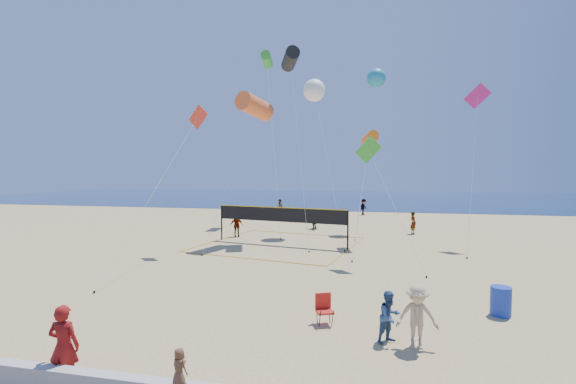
% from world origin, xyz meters
% --- Properties ---
extents(ground, '(120.00, 120.00, 0.00)m').
position_xyz_m(ground, '(0.00, 0.00, 0.00)').
color(ground, tan).
rests_on(ground, ground).
extents(ocean, '(140.00, 50.00, 0.03)m').
position_xyz_m(ocean, '(0.00, 62.00, 0.01)').
color(ocean, '#112052').
rests_on(ocean, ground).
extents(woman, '(0.75, 0.56, 1.87)m').
position_xyz_m(woman, '(-3.38, -2.70, 0.93)').
color(woman, maroon).
rests_on(woman, ground).
extents(toddler, '(0.43, 0.35, 0.75)m').
position_xyz_m(toddler, '(-0.39, -3.07, 0.97)').
color(toddler, brown).
rests_on(toddler, seawall).
extents(bystander_a, '(0.90, 0.88, 1.46)m').
position_xyz_m(bystander_a, '(3.83, 1.14, 0.73)').
color(bystander_a, '#304C79').
rests_on(bystander_a, ground).
extents(bystander_b, '(1.13, 0.66, 1.74)m').
position_xyz_m(bystander_b, '(4.54, 0.94, 0.87)').
color(bystander_b, tan).
rests_on(bystander_b, ground).
extents(far_person_0, '(1.07, 0.83, 1.69)m').
position_xyz_m(far_person_0, '(-6.33, 16.98, 0.84)').
color(far_person_0, gray).
rests_on(far_person_0, ground).
extents(far_person_1, '(1.24, 1.47, 1.59)m').
position_xyz_m(far_person_1, '(-1.26, 21.96, 0.80)').
color(far_person_1, gray).
rests_on(far_person_1, ground).
extents(far_person_2, '(0.60, 0.73, 1.71)m').
position_xyz_m(far_person_2, '(6.60, 21.06, 0.85)').
color(far_person_2, gray).
rests_on(far_person_2, ground).
extents(far_person_3, '(1.04, 0.91, 1.80)m').
position_xyz_m(far_person_3, '(-6.31, 31.12, 0.90)').
color(far_person_3, gray).
rests_on(far_person_3, ground).
extents(far_person_4, '(1.13, 1.32, 1.77)m').
position_xyz_m(far_person_4, '(2.65, 33.76, 0.89)').
color(far_person_4, gray).
rests_on(far_person_4, ground).
extents(camp_chair, '(0.64, 0.74, 1.05)m').
position_xyz_m(camp_chair, '(1.87, 2.09, 0.53)').
color(camp_chair, red).
rests_on(camp_chair, ground).
extents(trash_barrel, '(0.83, 0.83, 0.97)m').
position_xyz_m(trash_barrel, '(7.57, 4.00, 0.49)').
color(trash_barrel, '#1A35A9').
rests_on(trash_barrel, ground).
extents(volleyball_net, '(10.85, 10.73, 2.48)m').
position_xyz_m(volleyball_net, '(-2.49, 14.77, 1.71)').
color(volleyball_net, black).
rests_on(volleyball_net, ground).
extents(kite_0, '(2.82, 6.46, 10.01)m').
position_xyz_m(kite_0, '(-4.35, 15.25, 9.18)').
color(kite_0, orange).
rests_on(kite_0, ground).
extents(kite_1, '(3.00, 5.86, 13.40)m').
position_xyz_m(kite_1, '(-2.31, 17.16, 12.75)').
color(kite_1, black).
rests_on(kite_1, ground).
extents(kite_2, '(1.50, 6.35, 7.46)m').
position_xyz_m(kite_2, '(3.25, 16.02, 6.98)').
color(kite_2, orange).
rests_on(kite_2, ground).
extents(kite_3, '(1.43, 8.73, 8.80)m').
position_xyz_m(kite_3, '(-6.85, 11.08, 7.47)').
color(kite_3, '#F23C24').
rests_on(kite_3, ground).
extents(kite_4, '(3.37, 2.59, 6.66)m').
position_xyz_m(kite_4, '(3.32, 10.40, 5.60)').
color(kite_4, green).
rests_on(kite_4, ground).
extents(kite_5, '(2.35, 4.89, 10.55)m').
position_xyz_m(kite_5, '(9.97, 17.17, 9.17)').
color(kite_5, '#C0217C').
rests_on(kite_5, ground).
extents(kite_6, '(3.76, 7.46, 11.92)m').
position_xyz_m(kite_6, '(-0.99, 19.90, 11.07)').
color(kite_6, white).
rests_on(kite_6, ground).
extents(kite_7, '(2.39, 6.58, 13.23)m').
position_xyz_m(kite_7, '(3.71, 22.81, 12.46)').
color(kite_7, teal).
rests_on(kite_7, ground).
extents(kite_8, '(3.89, 9.61, 15.77)m').
position_xyz_m(kite_8, '(-6.14, 25.06, 15.16)').
color(kite_8, green).
rests_on(kite_8, ground).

